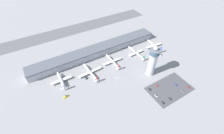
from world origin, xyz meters
name	(u,v)px	position (x,y,z in m)	size (l,w,h in m)	color
ground_plane	(117,78)	(0.00, 0.00, 0.00)	(1000.00, 1000.00, 0.00)	gray
terminal_building	(96,51)	(0.00, 70.00, 7.13)	(239.60, 25.00, 14.06)	#A3A8B2
runway_strip	(76,29)	(0.00, 177.72, 0.00)	(359.41, 44.00, 0.01)	#515154
control_tower	(153,61)	(50.78, -18.07, 25.80)	(15.34, 15.34, 53.04)	#ADB2BC
parking_lot_surface	(170,89)	(55.44, -56.41, 0.00)	(64.00, 40.00, 0.01)	#424247
airplane_gate_alpha	(61,80)	(-76.02, 35.73, 4.43)	(31.61, 35.67, 12.95)	silver
airplane_gate_bravo	(90,72)	(-31.20, 29.63, 3.83)	(40.74, 44.50, 11.72)	silver
airplane_gate_charlie	(112,61)	(12.36, 33.92, 3.99)	(35.08, 40.65, 11.71)	silver
airplane_gate_delta	(136,53)	(61.70, 32.01, 3.90)	(31.16, 43.41, 11.62)	white
airplane_gate_echo	(154,46)	(104.70, 31.87, 4.63)	(34.68, 40.20, 13.41)	white
service_truck_catering	(86,78)	(-41.13, 24.82, 1.06)	(2.89, 7.58, 3.05)	black
service_truck_fuel	(160,55)	(98.02, 7.03, 1.05)	(6.17, 5.08, 3.03)	black
service_truck_baggage	(66,97)	(-78.94, 6.16, 0.94)	(7.26, 3.11, 2.72)	black
car_red_hatchback	(150,89)	(29.50, -42.93, 0.62)	(2.03, 4.55, 1.58)	black
car_black_suv	(189,87)	(81.27, -69.26, 0.59)	(1.91, 4.81, 1.52)	black
car_grey_coupe	(170,99)	(42.53, -69.55, 0.60)	(1.79, 4.59, 1.53)	black
car_white_wagon	(156,96)	(29.83, -55.91, 0.54)	(1.91, 4.66, 1.40)	black
car_blue_compact	(157,86)	(43.13, -43.16, 0.53)	(1.91, 4.63, 1.37)	black
car_yellow_taxi	(163,103)	(29.59, -69.21, 0.61)	(1.77, 4.45, 1.57)	black
car_maroon_suv	(183,91)	(68.57, -69.55, 0.53)	(1.97, 4.13, 1.39)	black
car_green_van	(176,85)	(68.44, -56.80, 0.57)	(1.81, 4.25, 1.46)	black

